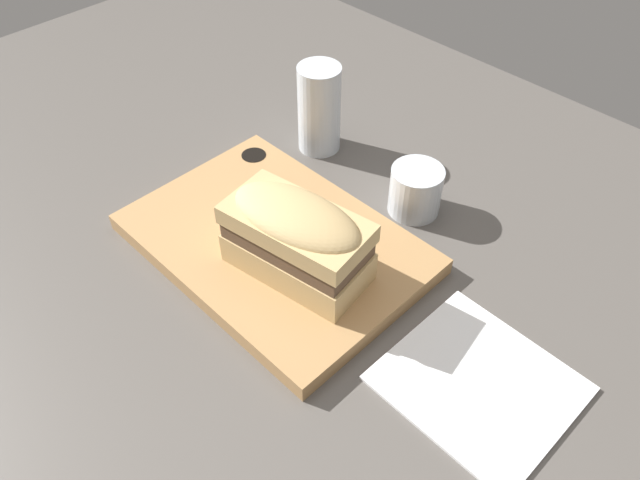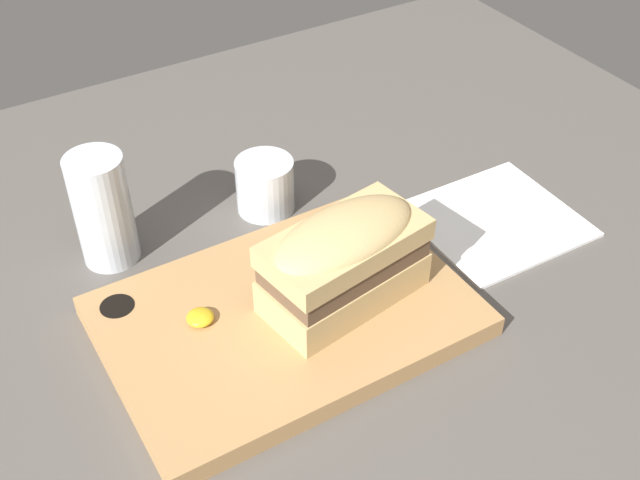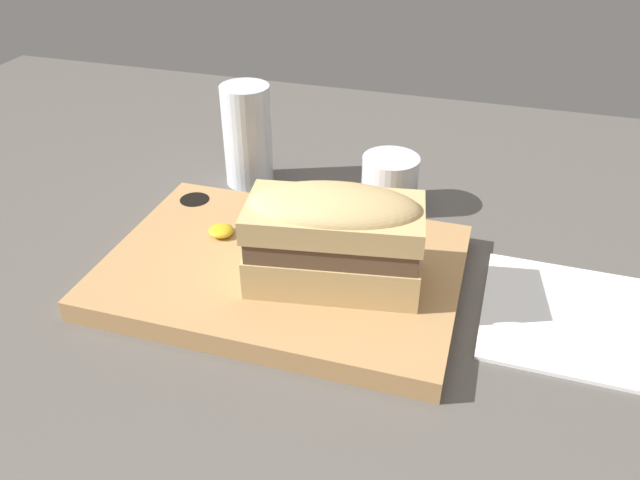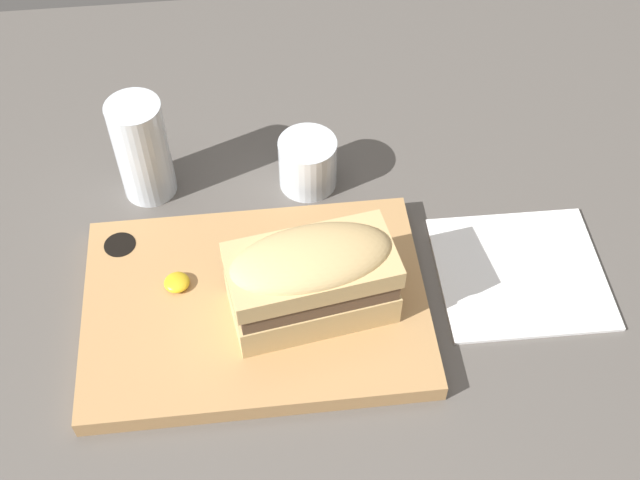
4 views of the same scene
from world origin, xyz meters
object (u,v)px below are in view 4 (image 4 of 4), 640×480
(water_glass, at_px, (143,155))
(napkin, at_px, (520,272))
(sandwich, at_px, (312,277))
(serving_board, at_px, (255,305))
(wine_glass, at_px, (308,164))

(water_glass, height_order, napkin, water_glass)
(water_glass, bearing_deg, napkin, -23.04)
(sandwich, bearing_deg, serving_board, 164.55)
(serving_board, height_order, sandwich, sandwich)
(napkin, bearing_deg, water_glass, 156.96)
(serving_board, relative_size, napkin, 1.94)
(wine_glass, xyz_separation_m, napkin, (0.21, -0.16, -0.03))
(serving_board, distance_m, water_glass, 0.22)
(sandwich, bearing_deg, water_glass, 129.84)
(sandwich, relative_size, napkin, 0.95)
(serving_board, height_order, napkin, serving_board)
(sandwich, height_order, napkin, sandwich)
(water_glass, bearing_deg, serving_board, -59.18)
(water_glass, xyz_separation_m, wine_glass, (0.18, -0.01, -0.03))
(sandwich, distance_m, water_glass, 0.27)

